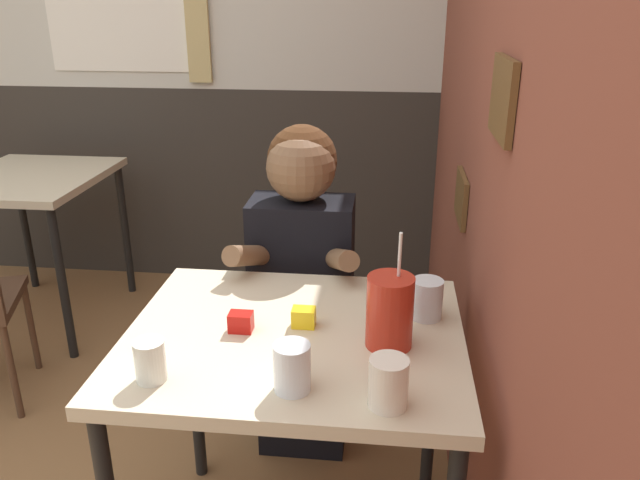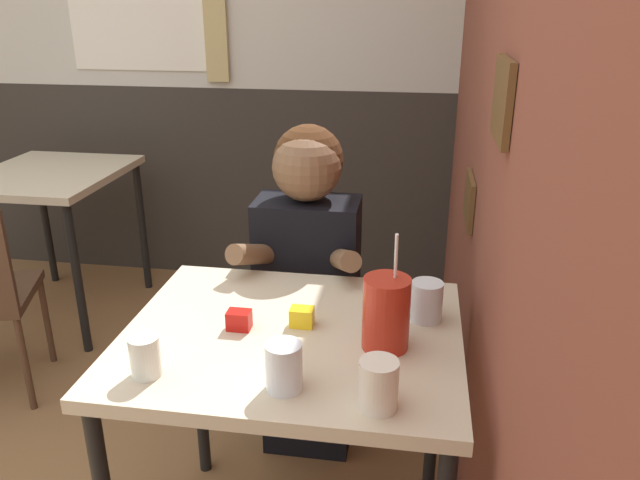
# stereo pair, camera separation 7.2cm
# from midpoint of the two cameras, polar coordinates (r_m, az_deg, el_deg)

# --- Properties ---
(brick_wall_right) EXTENTS (0.08, 4.33, 2.70)m
(brick_wall_right) POSITION_cam_midpoint_polar(r_m,az_deg,el_deg) (2.16, 13.52, 15.19)
(brick_wall_right) COLOR brown
(brick_wall_right) RESTS_ON ground_plane
(back_wall) EXTENTS (5.67, 0.09, 2.70)m
(back_wall) POSITION_cam_midpoint_polar(r_m,az_deg,el_deg) (3.52, -12.82, 17.56)
(back_wall) COLOR silver
(back_wall) RESTS_ON ground_plane
(main_table) EXTENTS (0.86, 0.72, 0.77)m
(main_table) POSITION_cam_midpoint_polar(r_m,az_deg,el_deg) (1.65, -3.61, -11.04)
(main_table) COLOR beige
(main_table) RESTS_ON ground_plane
(background_table) EXTENTS (0.66, 0.78, 0.77)m
(background_table) POSITION_cam_midpoint_polar(r_m,az_deg,el_deg) (3.34, -25.46, 3.81)
(background_table) COLOR beige
(background_table) RESTS_ON ground_plane
(person_seated) EXTENTS (0.42, 0.42, 1.19)m
(person_seated) POSITION_cam_midpoint_polar(r_m,az_deg,el_deg) (2.12, -2.61, -4.20)
(person_seated) COLOR black
(person_seated) RESTS_ON ground_plane
(cocktail_pitcher) EXTENTS (0.11, 0.11, 0.30)m
(cocktail_pitcher) POSITION_cam_midpoint_polar(r_m,az_deg,el_deg) (1.51, 5.02, -6.56)
(cocktail_pitcher) COLOR #B22819
(cocktail_pitcher) RESTS_ON main_table
(glass_near_pitcher) EXTENTS (0.08, 0.08, 0.11)m
(glass_near_pitcher) POSITION_cam_midpoint_polar(r_m,az_deg,el_deg) (1.37, -4.12, -11.56)
(glass_near_pitcher) COLOR silver
(glass_near_pitcher) RESTS_ON main_table
(glass_center) EXTENTS (0.07, 0.07, 0.10)m
(glass_center) POSITION_cam_midpoint_polar(r_m,az_deg,el_deg) (1.46, -16.67, -10.55)
(glass_center) COLOR silver
(glass_center) RESTS_ON main_table
(glass_far_side) EXTENTS (0.08, 0.08, 0.11)m
(glass_far_side) POSITION_cam_midpoint_polar(r_m,az_deg,el_deg) (1.32, 4.67, -12.91)
(glass_far_side) COLOR silver
(glass_far_side) RESTS_ON main_table
(glass_by_brick) EXTENTS (0.08, 0.08, 0.11)m
(glass_by_brick) POSITION_cam_midpoint_polar(r_m,az_deg,el_deg) (1.67, 8.52, -5.37)
(glass_by_brick) COLOR silver
(glass_by_brick) RESTS_ON main_table
(condiment_ketchup) EXTENTS (0.06, 0.04, 0.05)m
(condiment_ketchup) POSITION_cam_midpoint_polar(r_m,az_deg,el_deg) (1.61, -8.54, -7.43)
(condiment_ketchup) COLOR #B7140F
(condiment_ketchup) RESTS_ON main_table
(condiment_mustard) EXTENTS (0.06, 0.04, 0.05)m
(condiment_mustard) POSITION_cam_midpoint_polar(r_m,az_deg,el_deg) (1.62, -2.79, -7.09)
(condiment_mustard) COLOR yellow
(condiment_mustard) RESTS_ON main_table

